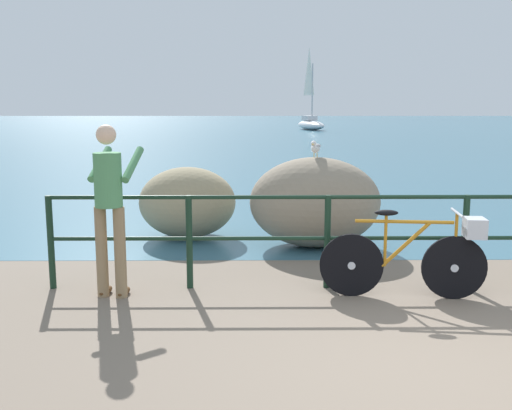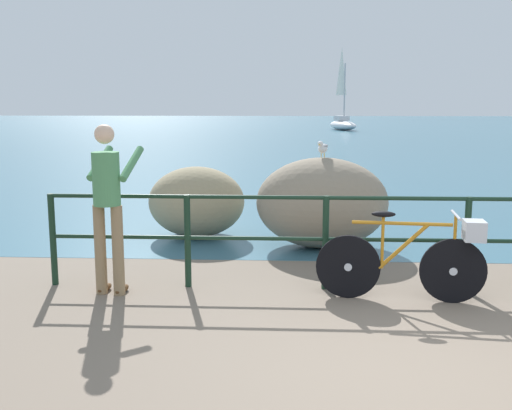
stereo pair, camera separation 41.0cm
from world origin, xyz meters
name	(u,v)px [view 1 (the left image)]	position (x,y,z in m)	size (l,w,h in m)	color
ground_plane	(289,155)	(0.00, 20.00, -0.05)	(120.00, 120.00, 0.10)	#756656
sea_surface	(268,127)	(0.00, 48.32, 0.00)	(120.00, 90.00, 0.01)	#38667A
promenade_railing	(396,230)	(0.00, 2.17, 0.64)	(7.53, 0.07, 1.02)	black
bicycle	(418,254)	(0.14, 1.80, 0.46)	(1.69, 0.48, 0.92)	black
person_at_railing	(110,202)	(-3.01, 1.89, 0.99)	(0.52, 0.67, 1.78)	#8C7251
breakwater_boulder_main	(315,202)	(-0.68, 4.10, 0.63)	(1.82, 1.35, 1.25)	gray
breakwater_boulder_left	(187,202)	(-2.52, 4.70, 0.53)	(1.44, 1.23, 1.06)	#9B8C6A
seagull	(316,147)	(-0.68, 4.11, 1.39)	(0.20, 0.34, 0.23)	gold
sailboat	(311,120)	(2.99, 41.71, 0.71)	(2.42, 4.59, 6.16)	white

